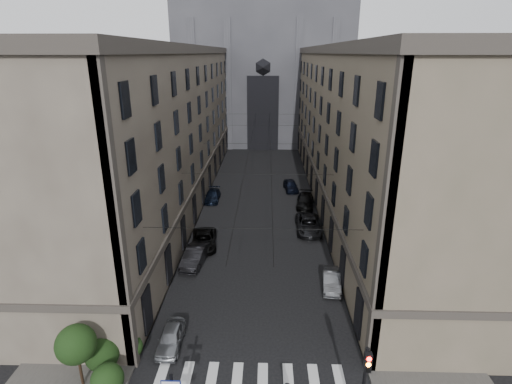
# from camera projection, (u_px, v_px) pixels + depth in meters

# --- Properties ---
(sidewalk_left) EXTENTS (7.00, 80.00, 0.15)m
(sidewalk_left) POSITION_uv_depth(u_px,v_px,m) (180.00, 197.00, 52.53)
(sidewalk_left) COLOR #383533
(sidewalk_left) RESTS_ON ground
(sidewalk_right) EXTENTS (7.00, 80.00, 0.15)m
(sidewalk_right) POSITION_uv_depth(u_px,v_px,m) (340.00, 199.00, 51.97)
(sidewalk_right) COLOR #383533
(sidewalk_right) RESTS_ON ground
(zebra_crossing) EXTENTS (11.00, 3.20, 0.01)m
(zebra_crossing) POSITION_uv_depth(u_px,v_px,m) (250.00, 383.00, 23.03)
(zebra_crossing) COLOR beige
(zebra_crossing) RESTS_ON ground
(building_left) EXTENTS (13.60, 60.60, 18.85)m
(building_left) POSITION_uv_depth(u_px,v_px,m) (152.00, 127.00, 49.55)
(building_left) COLOR #4E453C
(building_left) RESTS_ON ground
(building_right) EXTENTS (13.60, 60.60, 18.85)m
(building_right) POSITION_uv_depth(u_px,v_px,m) (370.00, 128.00, 48.83)
(building_right) COLOR brown
(building_right) RESTS_ON ground
(gothic_tower) EXTENTS (35.00, 23.00, 58.00)m
(gothic_tower) POSITION_uv_depth(u_px,v_px,m) (264.00, 54.00, 83.16)
(gothic_tower) COLOR #2D2D33
(gothic_tower) RESTS_ON ground
(traffic_light_right) EXTENTS (0.34, 0.50, 5.20)m
(traffic_light_right) POSITION_uv_depth(u_px,v_px,m) (364.00, 382.00, 18.89)
(traffic_light_right) COLOR black
(traffic_light_right) RESTS_ON ground
(shrub_cluster) EXTENTS (3.90, 4.40, 3.90)m
(shrub_cluster) POSITION_uv_depth(u_px,v_px,m) (96.00, 355.00, 22.67)
(shrub_cluster) COLOR black
(shrub_cluster) RESTS_ON sidewalk_left
(tram_wires) EXTENTS (14.00, 60.00, 0.43)m
(tram_wires) POSITION_uv_depth(u_px,v_px,m) (260.00, 145.00, 49.54)
(tram_wires) COLOR black
(tram_wires) RESTS_ON ground
(car_left_near) EXTENTS (1.51, 3.73, 1.27)m
(car_left_near) POSITION_uv_depth(u_px,v_px,m) (171.00, 337.00, 25.79)
(car_left_near) COLOR gray
(car_left_near) RESTS_ON ground
(car_left_midnear) EXTENTS (2.18, 4.81, 1.53)m
(car_left_midnear) POSITION_uv_depth(u_px,v_px,m) (195.00, 256.00, 35.79)
(car_left_midnear) COLOR black
(car_left_midnear) RESTS_ON ground
(car_left_midfar) EXTENTS (2.93, 5.38, 1.43)m
(car_left_midfar) POSITION_uv_depth(u_px,v_px,m) (204.00, 240.00, 39.05)
(car_left_midfar) COLOR black
(car_left_midfar) RESTS_ON ground
(car_left_far) EXTENTS (1.82, 4.42, 1.28)m
(car_left_far) POSITION_uv_depth(u_px,v_px,m) (212.00, 196.00, 51.30)
(car_left_far) COLOR black
(car_left_far) RESTS_ON ground
(car_right_near) EXTENTS (1.79, 4.08, 1.30)m
(car_right_near) POSITION_uv_depth(u_px,v_px,m) (332.00, 280.00, 32.23)
(car_right_near) COLOR slate
(car_right_near) RESTS_ON ground
(car_right_midnear) EXTENTS (2.61, 5.59, 1.55)m
(car_right_midnear) POSITION_uv_depth(u_px,v_px,m) (309.00, 225.00, 42.38)
(car_right_midnear) COLOR black
(car_right_midnear) RESTS_ON ground
(car_right_midfar) EXTENTS (2.59, 5.14, 1.43)m
(car_right_midfar) POSITION_uv_depth(u_px,v_px,m) (305.00, 201.00, 49.35)
(car_right_midfar) COLOR black
(car_right_midfar) RESTS_ON ground
(car_right_far) EXTENTS (2.18, 4.42, 1.45)m
(car_right_far) POSITION_uv_depth(u_px,v_px,m) (291.00, 186.00, 54.97)
(car_right_far) COLOR black
(car_right_far) RESTS_ON ground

